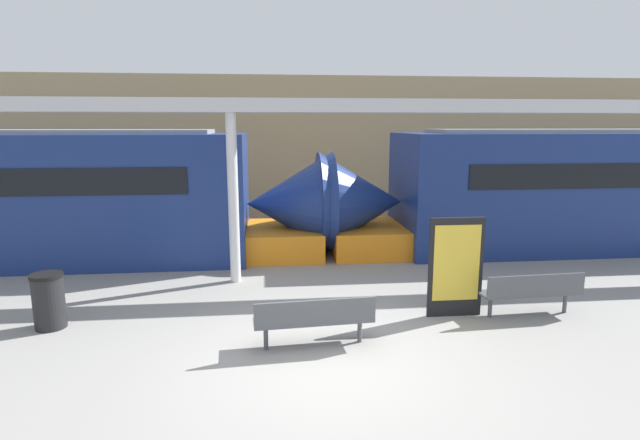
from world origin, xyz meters
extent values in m
plane|color=gray|center=(0.00, 0.00, 0.00)|extent=(60.00, 60.00, 0.00)
cube|color=tan|center=(0.00, 11.29, 2.50)|extent=(56.00, 0.20, 5.00)
cone|color=navy|center=(1.64, 6.18, 1.32)|extent=(2.22, 2.63, 2.63)
cube|color=orange|center=(1.85, 6.18, 0.35)|extent=(1.99, 2.46, 0.70)
cone|color=navy|center=(-0.21, 6.18, 1.32)|extent=(2.22, 2.63, 2.63)
cube|color=orange|center=(-0.42, 6.18, 0.35)|extent=(1.99, 2.46, 0.70)
cube|color=#4C4F54|center=(-0.11, 0.54, 0.41)|extent=(1.84, 0.57, 0.04)
cube|color=#4C4F54|center=(-0.10, 0.34, 0.61)|extent=(1.81, 0.17, 0.36)
cylinder|color=#4C4F54|center=(-0.84, 0.49, 0.20)|extent=(0.07, 0.07, 0.39)
cylinder|color=#4C4F54|center=(0.61, 0.60, 0.20)|extent=(0.07, 0.07, 0.39)
cube|color=#4C4F54|center=(3.78, 1.39, 0.41)|extent=(1.81, 0.53, 0.04)
cube|color=#4C4F54|center=(3.79, 1.19, 0.61)|extent=(1.79, 0.13, 0.36)
cylinder|color=#4C4F54|center=(3.06, 1.35, 0.20)|extent=(0.07, 0.07, 0.39)
cylinder|color=#4C4F54|center=(4.50, 1.43, 0.20)|extent=(0.07, 0.07, 0.39)
cylinder|color=black|center=(-4.39, 1.68, 0.43)|extent=(0.49, 0.49, 0.87)
cylinder|color=black|center=(-4.39, 1.68, 0.90)|extent=(0.52, 0.52, 0.06)
cube|color=black|center=(2.46, 1.49, 0.88)|extent=(0.96, 0.06, 1.76)
cube|color=gold|center=(2.46, 1.46, 0.97)|extent=(0.82, 0.01, 1.34)
cylinder|color=silver|center=(-1.49, 3.89, 1.78)|extent=(0.22, 0.22, 3.56)
cube|color=#B7B7BC|center=(-1.49, 3.89, 3.70)|extent=(28.00, 0.60, 0.28)
camera|label=1|loc=(-0.76, -6.56, 3.33)|focal=28.00mm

